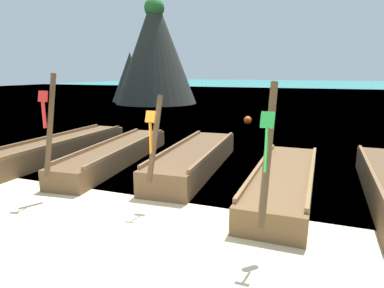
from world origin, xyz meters
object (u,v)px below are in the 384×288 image
at_px(mooring_buoy_near, 248,120).
at_px(longtail_boat_turquoise_ribbon, 59,148).
at_px(longtail_boat_green_ribbon, 284,181).
at_px(karst_rock, 152,52).
at_px(longtail_boat_red_ribbon, 117,154).
at_px(longtail_boat_orange_ribbon, 195,159).

bearing_deg(mooring_buoy_near, longtail_boat_turquoise_ribbon, -114.63).
height_order(longtail_boat_green_ribbon, karst_rock, karst_rock).
distance_m(longtail_boat_red_ribbon, longtail_boat_orange_ribbon, 2.65).
bearing_deg(longtail_boat_red_ribbon, longtail_boat_orange_ribbon, 3.81).
distance_m(longtail_boat_orange_ribbon, karst_rock, 23.08).
xyz_separation_m(longtail_boat_red_ribbon, mooring_buoy_near, (2.25, 9.71, -0.07)).
height_order(longtail_boat_red_ribbon, karst_rock, karst_rock).
xyz_separation_m(longtail_boat_red_ribbon, longtail_boat_orange_ribbon, (2.64, 0.18, 0.04)).
height_order(longtail_boat_red_ribbon, longtail_boat_orange_ribbon, longtail_boat_red_ribbon).
xyz_separation_m(longtail_boat_turquoise_ribbon, longtail_boat_green_ribbon, (7.61, -0.78, -0.03)).
bearing_deg(karst_rock, longtail_boat_turquoise_ribbon, -71.61).
xyz_separation_m(longtail_boat_turquoise_ribbon, karst_rock, (-6.59, 19.83, 4.34)).
bearing_deg(karst_rock, longtail_boat_green_ribbon, -55.43).
distance_m(longtail_boat_green_ribbon, karst_rock, 25.41).
bearing_deg(mooring_buoy_near, longtail_boat_green_ribbon, -73.64).
relative_size(longtail_boat_turquoise_ribbon, karst_rock, 0.69).
xyz_separation_m(longtail_boat_orange_ribbon, longtail_boat_green_ribbon, (2.72, -1.07, -0.05)).
bearing_deg(longtail_boat_green_ribbon, karst_rock, 124.57).
xyz_separation_m(longtail_boat_orange_ribbon, karst_rock, (-11.49, 19.54, 4.33)).
distance_m(longtail_boat_turquoise_ribbon, longtail_boat_green_ribbon, 7.65).
bearing_deg(mooring_buoy_near, longtail_boat_red_ribbon, -103.03).
relative_size(longtail_boat_red_ribbon, mooring_buoy_near, 14.48).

